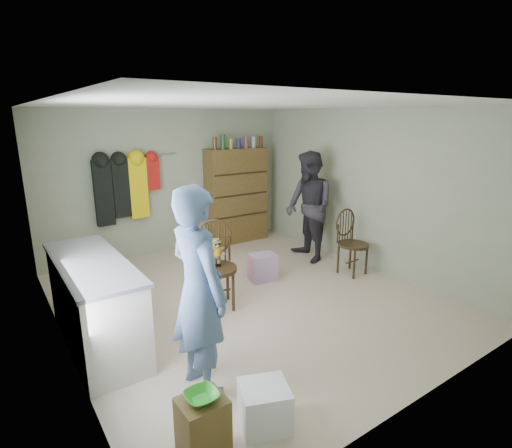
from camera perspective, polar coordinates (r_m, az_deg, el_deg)
ground_plane at (r=5.48m, az=-0.97°, el=-10.49°), size 5.00×5.00×0.00m
room_walls at (r=5.45m, az=-4.18°, el=6.74°), size 5.00×5.00×5.00m
counter at (r=4.59m, az=-22.00°, el=-10.38°), size 0.64×1.86×0.94m
stool at (r=3.19m, az=-7.59°, el=-26.90°), size 0.32×0.28×0.46m
bowl at (r=3.02m, az=-7.77°, el=-23.23°), size 0.23×0.23×0.06m
plastic_tub at (r=3.42m, az=1.21°, el=-24.62°), size 0.47×0.46×0.35m
chair_front at (r=5.08m, az=-5.73°, el=-5.10°), size 0.63×0.63×1.11m
chair_far at (r=6.31m, az=13.35°, el=-2.16°), size 0.48×0.48×1.01m
striped_bag at (r=5.97m, az=0.94°, el=-6.17°), size 0.43×0.37×0.40m
person_left at (r=3.47m, az=-8.20°, el=-9.55°), size 0.50×0.71×1.85m
person_right at (r=6.68m, az=7.58°, el=2.42°), size 0.86×1.01×1.84m
dresser at (r=7.69m, az=-2.81°, el=4.13°), size 1.20×0.39×2.06m
coat_rack at (r=6.86m, az=-18.15°, el=4.96°), size 1.42×0.12×1.09m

